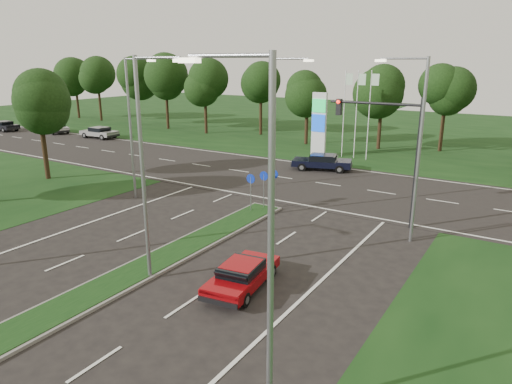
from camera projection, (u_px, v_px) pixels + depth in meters
The scene contains 18 objects.
verge_far at pixel (417, 131), 59.38m from camera, with size 160.00×50.00×0.02m, color black.
cross_road at pixel (316, 183), 34.20m from camera, with size 160.00×12.00×0.02m, color black.
median_kerb at pixel (99, 291), 17.94m from camera, with size 2.00×26.00×0.12m, color slate.
streetlight_median_near at pixel (146, 160), 17.66m from camera, with size 2.53×0.22×9.00m.
streetlight_median_far at pixel (275, 129), 25.78m from camera, with size 2.53×0.22×9.00m.
streetlight_left_far at pixel (132, 122), 28.93m from camera, with size 2.53×0.22×9.00m.
streetlight_right_far at pixel (416, 142), 21.78m from camera, with size 2.53×0.22×9.00m.
streetlight_right_near at pixel (263, 230), 10.41m from camera, with size 2.53×0.22×9.00m.
traffic_signal at pixel (394, 141), 24.34m from camera, with size 5.10×0.42×7.00m.
median_signs at pixel (263, 182), 27.55m from camera, with size 1.16×1.76×2.38m.
gas_pylon at pixel (321, 123), 42.61m from camera, with size 5.80×1.26×8.00m.
tree_left_far at pixel (38, 99), 33.52m from camera, with size 5.20×5.20×8.86m.
treeline_far at pixel (388, 81), 45.20m from camera, with size 6.00×6.00×9.90m.
red_sedan at pixel (242, 274), 18.18m from camera, with size 2.20×4.22×1.11m.
navy_sedan at pixel (322, 162), 37.93m from camera, with size 5.17×3.32×1.32m.
far_car_a at pixel (99, 132), 53.63m from camera, with size 4.65×2.17×1.32m.
far_car_b at pixel (57, 128), 57.57m from camera, with size 4.80×3.35×1.27m.
far_car_c at pixel (3, 126), 59.26m from camera, with size 4.45×2.04×1.27m.
Camera 1 is at (13.87, -6.34, 8.79)m, focal length 32.00 mm.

